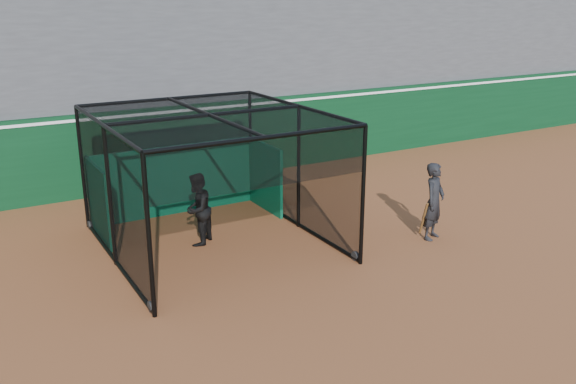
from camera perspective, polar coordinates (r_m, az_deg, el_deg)
ground at (r=12.66m, az=1.56°, el=-8.97°), size 120.00×120.00×0.00m
outfield_wall at (r=19.58m, az=-11.54°, el=4.35°), size 50.00×0.50×2.50m
grandstand at (r=22.73m, az=-15.23°, el=14.05°), size 50.00×7.85×8.95m
batting_cage at (r=14.41m, az=-7.17°, el=0.98°), size 4.85×5.51×3.15m
batter at (r=14.68m, az=-8.48°, el=-1.61°), size 1.08×1.07×1.76m
on_deck_player at (r=15.25m, az=13.49°, el=-0.86°), size 0.83×0.71×1.92m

